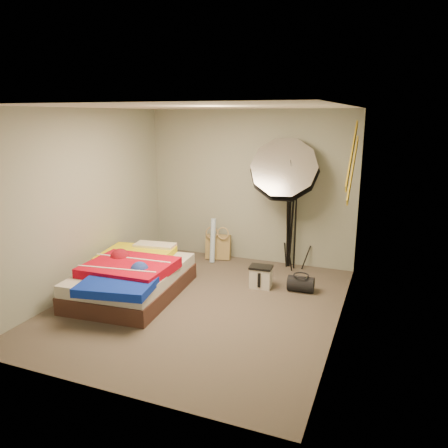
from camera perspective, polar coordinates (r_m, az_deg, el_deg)
The scene contains 15 objects.
floor at distance 5.82m, azimuth -3.14°, elevation -10.37°, with size 4.00×4.00×0.00m, color brown.
ceiling at distance 5.30m, azimuth -3.51°, elevation 15.05°, with size 4.00×4.00×0.00m, color silver.
wall_back at distance 7.26m, azimuth 3.34°, elevation 4.88°, with size 3.50×3.50×0.00m, color gray.
wall_front at distance 3.77m, azimuth -16.18°, elevation -4.41°, with size 3.50×3.50×0.00m, color gray.
wall_left at distance 6.35m, azimuth -17.82°, elevation 2.89°, with size 4.00×4.00×0.00m, color gray.
wall_right at distance 4.97m, azimuth 15.34°, elevation 0.08°, with size 4.00×4.00×0.00m, color gray.
tote_bag at distance 7.47m, azimuth -0.77°, elevation -3.01°, with size 0.42×0.13×0.42m, color tan.
wrapping_roll at distance 7.29m, azimuth -1.48°, elevation -2.16°, with size 0.08×0.08×0.74m, color #6197D0.
camera_case at distance 6.30m, azimuth 4.83°, elevation -7.00°, with size 0.30×0.21×0.30m, color beige.
duffel_bag at distance 6.25m, azimuth 9.99°, elevation -7.71°, with size 0.22×0.22×0.36m, color black.
wall_stripe_upper at distance 5.45m, azimuth 16.35°, elevation 8.70°, with size 0.02×1.10×0.10m, color gold.
wall_stripe_lower at distance 5.72m, azimuth 16.46°, elevation 6.90°, with size 0.02×1.10×0.10m, color gold.
bed at distance 6.13m, azimuth -11.92°, elevation -6.78°, with size 1.42×1.98×0.52m.
photo_umbrella at distance 6.69m, azimuth 7.93°, elevation 6.82°, with size 1.25×0.87×2.20m.
camera_tripod at distance 7.05m, azimuth 8.55°, elevation 0.17°, with size 0.07×0.07×1.28m.
Camera 1 is at (2.23, -4.81, 2.41)m, focal length 35.00 mm.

